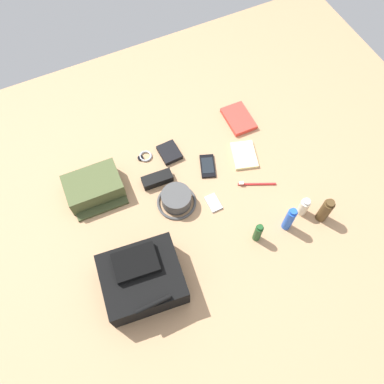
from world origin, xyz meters
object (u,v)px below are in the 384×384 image
object	(u,v)px
backpack	(142,279)
toothbrush	(255,184)
notepad	(244,155)
lotion_bottle	(304,207)
deodorant_spray	(289,219)
sunglasses_case	(157,179)
cologne_bottle	(325,210)
paperback_novel	(239,119)
toiletry_pouch	(94,187)
cell_phone	(208,166)
media_player	(213,203)
shampoo_bottle	(258,233)
bucket_hat	(176,199)
wristwatch	(145,156)
wallet	(169,153)

from	to	relation	value
backpack	toothbrush	bearing A→B (deg)	-161.85
notepad	lotion_bottle	bearing A→B (deg)	120.31
deodorant_spray	sunglasses_case	world-z (taller)	deodorant_spray
cologne_bottle	paperback_novel	world-z (taller)	cologne_bottle
toiletry_pouch	toothbrush	size ratio (longest dim) A/B	1.54
cell_phone	toothbrush	size ratio (longest dim) A/B	0.85
cologne_bottle	paperback_novel	bearing A→B (deg)	-83.45
lotion_bottle	media_player	world-z (taller)	lotion_bottle
backpack	cell_phone	size ratio (longest dim) A/B	2.41
backpack	toiletry_pouch	distance (m)	0.49
shampoo_bottle	sunglasses_case	size ratio (longest dim) A/B	0.89
cologne_bottle	cell_phone	xyz separation A→B (m)	(0.34, -0.45, -0.07)
lotion_bottle	sunglasses_case	size ratio (longest dim) A/B	0.77
deodorant_spray	cell_phone	bearing A→B (deg)	-67.40
sunglasses_case	cologne_bottle	bearing A→B (deg)	144.26
bucket_hat	backpack	bearing A→B (deg)	45.92
toiletry_pouch	wristwatch	size ratio (longest dim) A/B	3.54
backpack	wristwatch	world-z (taller)	backpack
cell_phone	wristwatch	distance (m)	0.30
wristwatch	wallet	xyz separation A→B (m)	(-0.11, 0.03, 0.01)
paperback_novel	wristwatch	bearing A→B (deg)	0.37
wristwatch	notepad	distance (m)	0.48
wallet	notepad	size ratio (longest dim) A/B	0.73
wallet	media_player	bearing A→B (deg)	100.06
deodorant_spray	media_player	xyz separation A→B (m)	(0.24, -0.23, -0.07)
bucket_hat	notepad	size ratio (longest dim) A/B	1.19
deodorant_spray	wristwatch	distance (m)	0.73
toiletry_pouch	paperback_novel	size ratio (longest dim) A/B	1.40
paperback_novel	media_player	xyz separation A→B (m)	(0.33, 0.36, -0.01)
lotion_bottle	wallet	size ratio (longest dim) A/B	0.98
bucket_hat	cell_phone	xyz separation A→B (m)	(-0.21, -0.11, -0.03)
toiletry_pouch	sunglasses_case	size ratio (longest dim) A/B	1.79
cologne_bottle	toiletry_pouch	bearing A→B (deg)	-32.51
lotion_bottle	paperback_novel	xyz separation A→B (m)	(0.01, -0.57, -0.04)
toothbrush	notepad	distance (m)	0.16
cell_phone	wallet	size ratio (longest dim) A/B	1.26
cologne_bottle	cell_phone	size ratio (longest dim) A/B	1.08
sunglasses_case	toiletry_pouch	bearing A→B (deg)	-10.60
toiletry_pouch	lotion_bottle	world-z (taller)	lotion_bottle
shampoo_bottle	toothbrush	size ratio (longest dim) A/B	0.76
bucket_hat	toothbrush	size ratio (longest dim) A/B	1.09
deodorant_spray	wallet	bearing A→B (deg)	-61.26
paperback_novel	wristwatch	size ratio (longest dim) A/B	2.52
backpack	deodorant_spray	size ratio (longest dim) A/B	2.12
lotion_bottle	toothbrush	distance (m)	0.24
wristwatch	media_player	bearing A→B (deg)	117.20
toiletry_pouch	shampoo_bottle	size ratio (longest dim) A/B	2.02
paperback_novel	toothbrush	world-z (taller)	paperback_novel
lotion_bottle	notepad	bearing A→B (deg)	-76.72
media_player	wallet	world-z (taller)	wallet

